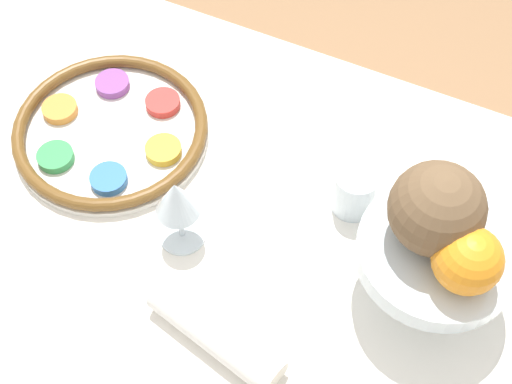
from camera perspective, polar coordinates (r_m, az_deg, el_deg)
dining_table at (r=1.37m, az=-2.57°, el=-11.63°), size 1.21×0.80×0.77m
seder_plate at (r=1.13m, az=-11.54°, el=4.89°), size 0.30×0.30×0.03m
wine_glass at (r=0.95m, az=-6.35°, el=-0.72°), size 0.07×0.07×0.13m
fruit_stand at (r=0.93m, az=14.16°, el=-5.00°), size 0.20×0.20×0.12m
orange_fruit at (r=0.86m, az=16.56°, el=-5.24°), size 0.08×0.08×0.08m
coconut at (r=0.86m, az=14.26°, el=-1.31°), size 0.12×0.12×0.12m
napkin_roll at (r=0.93m, az=-3.21°, el=-11.25°), size 0.20×0.09×0.05m
cup_near at (r=1.03m, az=7.89°, el=0.09°), size 0.06×0.06×0.08m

